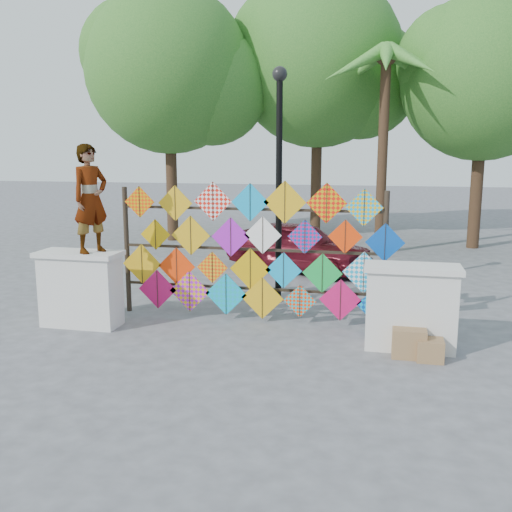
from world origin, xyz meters
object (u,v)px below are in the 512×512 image
sedan (298,246)px  lamppost (279,164)px  vendor_woman (91,199)px  kite_rack (253,253)px

sedan → lamppost: bearing=-158.6°
vendor_woman → lamppost: (2.73, 2.20, 0.53)m
kite_rack → vendor_woman: (-2.51, -0.93, 0.97)m
kite_rack → vendor_woman: size_ratio=2.80×
kite_rack → vendor_woman: bearing=-159.7°
vendor_woman → sedan: (2.70, 5.22, -1.55)m
vendor_woman → sedan: vendor_woman is taller
kite_rack → lamppost: size_ratio=1.11×
lamppost → vendor_woman: bearing=-141.1°
kite_rack → lamppost: 1.98m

